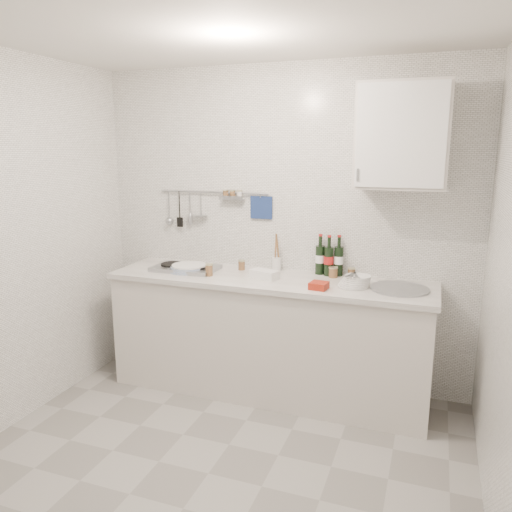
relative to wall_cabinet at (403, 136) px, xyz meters
The scene contains 16 objects.
floor 2.47m from the wall_cabinet, 126.42° to the right, with size 3.00×3.00×0.00m, color slate.
ceiling 1.61m from the wall_cabinet, 126.42° to the right, with size 3.00×3.00×0.00m, color silver.
back_wall 1.15m from the wall_cabinet, 168.67° to the left, with size 3.00×0.02×2.50m, color silver.
counter 1.76m from the wall_cabinet, behind, with size 2.44×0.64×0.96m.
wall_rail 1.59m from the wall_cabinet, behind, with size 0.98×0.09×0.34m.
wall_cabinet is the anchor object (origin of this frame).
plate_stack_hob 1.87m from the wall_cabinet, behind, with size 0.30×0.29×0.05m.
plate_stack_sink 1.03m from the wall_cabinet, 148.78° to the right, with size 0.23×0.22×0.09m.
wine_bottles 1.01m from the wall_cabinet, 166.90° to the left, with size 0.22×0.10×0.31m.
butter_dish 1.37m from the wall_cabinet, behind, with size 0.21×0.11×0.06m, color white.
strawberry_punnet 1.15m from the wall_cabinet, 148.18° to the right, with size 0.12×0.12×0.05m, color #AC2B13.
utensil_crock 1.32m from the wall_cabinet, behind, with size 0.07×0.07×0.30m.
jar_a 1.54m from the wall_cabinet, behind, with size 0.06×0.06×0.08m.
jar_b 1.05m from the wall_cabinet, 161.93° to the left, with size 0.06×0.06×0.07m.
jar_c 1.09m from the wall_cabinet, behind, with size 0.07×0.07×0.08m.
jar_d 1.68m from the wall_cabinet, behind, with size 0.06×0.06×0.09m.
Camera 1 is at (1.15, -2.34, 1.87)m, focal length 35.00 mm.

